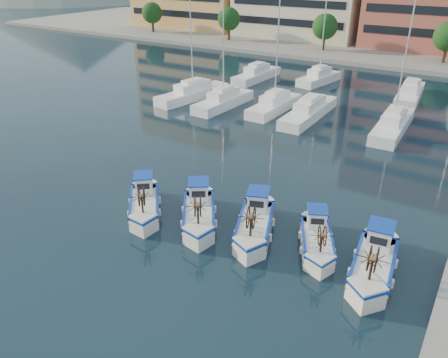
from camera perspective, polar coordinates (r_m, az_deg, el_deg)
ground at (r=24.50m, az=-2.06°, el=-7.90°), size 300.00×300.00×0.00m
yacht_marina at (r=48.47m, az=13.88°, el=10.04°), size 36.89×22.50×11.50m
fishing_boat_a at (r=27.00m, az=-10.36°, el=-2.95°), size 3.94×4.21×2.65m
fishing_boat_b at (r=25.60m, az=-3.30°, el=-4.19°), size 3.93×4.54×2.79m
fishing_boat_c at (r=24.61m, az=4.09°, el=-5.60°), size 3.27×4.68×2.82m
fishing_boat_d at (r=23.94m, az=12.02°, el=-7.52°), size 3.11×4.08×2.46m
fishing_boat_e at (r=22.82m, az=19.04°, el=-10.11°), size 2.42×4.71×2.87m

